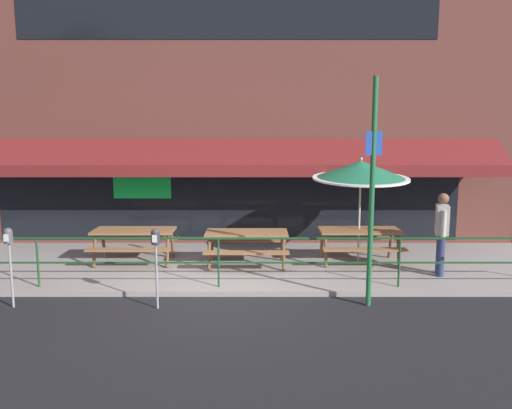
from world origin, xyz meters
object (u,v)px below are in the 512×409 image
at_px(parking_meter_far, 155,244).
at_px(parking_meter_near, 8,243).
at_px(picnic_table_right, 358,236).
at_px(patio_umbrella_right, 360,171).
at_px(pedestrian_walking, 441,230).
at_px(picnic_table_centre, 246,239).
at_px(picnic_table_left, 133,236).
at_px(street_sign_pole, 371,191).

bearing_deg(parking_meter_far, parking_meter_near, 178.62).
bearing_deg(picnic_table_right, patio_umbrella_right, 90.00).
relative_size(pedestrian_walking, parking_meter_far, 1.20).
relative_size(picnic_table_centre, picnic_table_right, 1.00).
bearing_deg(patio_umbrella_right, picnic_table_left, -179.09).
xyz_separation_m(picnic_table_centre, picnic_table_right, (2.54, 0.26, 0.00)).
height_order(picnic_table_left, picnic_table_centre, same).
relative_size(picnic_table_right, parking_meter_near, 1.27).
xyz_separation_m(picnic_table_left, parking_meter_far, (1.02, -2.64, 0.44)).
height_order(picnic_table_left, pedestrian_walking, pedestrian_walking).
bearing_deg(patio_umbrella_right, picnic_table_right, -90.00).
height_order(picnic_table_right, patio_umbrella_right, patio_umbrella_right).
height_order(parking_meter_far, street_sign_pole, street_sign_pole).
bearing_deg(parking_meter_far, street_sign_pole, 2.23).
xyz_separation_m(picnic_table_centre, pedestrian_walking, (4.01, -0.71, 0.35)).
xyz_separation_m(picnic_table_right, street_sign_pole, (-0.34, -2.51, 1.34)).
distance_m(pedestrian_walking, parking_meter_far, 5.78).
relative_size(parking_meter_near, parking_meter_far, 1.00).
relative_size(parking_meter_near, street_sign_pole, 0.36).
xyz_separation_m(picnic_table_centre, parking_meter_near, (-4.06, -2.33, 0.44)).
height_order(parking_meter_near, street_sign_pole, street_sign_pole).
bearing_deg(picnic_table_left, pedestrian_walking, -8.34).
bearing_deg(picnic_table_centre, street_sign_pole, -45.67).
distance_m(picnic_table_left, picnic_table_right, 5.07).
bearing_deg(picnic_table_centre, parking_meter_near, -150.15).
relative_size(picnic_table_right, patio_umbrella_right, 0.76).
height_order(parking_meter_near, parking_meter_far, same).
height_order(patio_umbrella_right, parking_meter_near, patio_umbrella_right).
relative_size(picnic_table_left, street_sign_pole, 0.45).
height_order(picnic_table_centre, pedestrian_walking, pedestrian_walking).
xyz_separation_m(picnic_table_left, picnic_table_centre, (2.54, -0.25, 0.00)).
relative_size(picnic_table_centre, pedestrian_walking, 1.05).
bearing_deg(patio_umbrella_right, street_sign_pole, -97.55).
height_order(picnic_table_left, picnic_table_right, same).
relative_size(picnic_table_centre, patio_umbrella_right, 0.76).
xyz_separation_m(picnic_table_left, pedestrian_walking, (6.55, -0.96, 0.35)).
relative_size(patio_umbrella_right, street_sign_pole, 0.60).
height_order(picnic_table_centre, street_sign_pole, street_sign_pole).
relative_size(picnic_table_centre, street_sign_pole, 0.45).
bearing_deg(picnic_table_left, street_sign_pole, -27.81).
bearing_deg(picnic_table_left, picnic_table_right, 0.16).
xyz_separation_m(patio_umbrella_right, pedestrian_walking, (1.48, -1.04, -1.12)).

